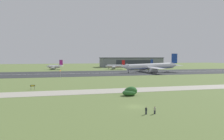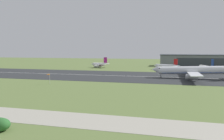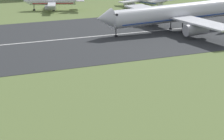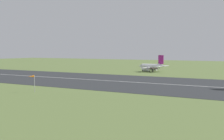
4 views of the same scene
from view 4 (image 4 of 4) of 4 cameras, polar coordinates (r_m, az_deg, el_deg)
ground_plane at (r=72.56m, az=-13.75°, el=-6.52°), size 606.96×606.96×0.00m
runway_strip at (r=120.16m, az=5.83°, el=-2.36°), size 366.96×55.97×0.06m
runway_centreline at (r=120.15m, az=5.83°, el=-2.34°), size 330.26×0.70×0.01m
airplane_parked_east at (r=181.07m, az=7.18°, el=0.61°), size 17.38×17.94×9.65m
windsock_pole at (r=95.90m, az=-14.53°, el=-1.31°), size 1.24×2.04×5.12m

